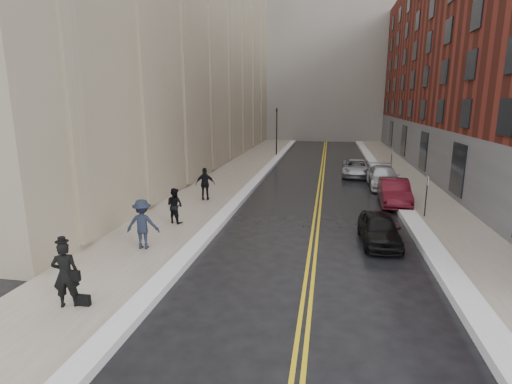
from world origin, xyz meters
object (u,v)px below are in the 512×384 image
at_px(pedestrian_main, 65,274).
at_px(pedestrian_b, 143,224).
at_px(car_black, 379,229).
at_px(pedestrian_a, 175,205).
at_px(car_maroon, 394,192).
at_px(pedestrian_c, 205,184).
at_px(car_silver_near, 383,177).
at_px(car_silver_far, 356,168).

xyz_separation_m(pedestrian_main, pedestrian_b, (0.04, 4.71, 0.02)).
height_order(car_black, pedestrian_a, pedestrian_a).
bearing_deg(pedestrian_a, pedestrian_b, 110.25).
relative_size(car_maroon, pedestrian_b, 2.25).
xyz_separation_m(car_maroon, pedestrian_c, (-10.91, -1.44, 0.37)).
xyz_separation_m(car_silver_near, pedestrian_c, (-10.91, -6.37, 0.39)).
relative_size(car_maroon, pedestrian_c, 2.33).
bearing_deg(car_black, car_maroon, 74.32).
distance_m(car_silver_far, pedestrian_a, 17.77).
xyz_separation_m(car_maroon, pedestrian_b, (-10.93, -9.56, 0.41)).
relative_size(car_black, pedestrian_main, 1.96).
xyz_separation_m(pedestrian_b, pedestrian_c, (0.02, 8.12, -0.03)).
distance_m(car_black, pedestrian_main, 11.94).
distance_m(car_maroon, car_silver_far, 9.14).
bearing_deg(pedestrian_a, pedestrian_main, 109.54).
distance_m(pedestrian_a, pedestrian_b, 3.47).
bearing_deg(pedestrian_c, pedestrian_a, 76.04).
distance_m(pedestrian_a, pedestrian_c, 4.66).
xyz_separation_m(car_silver_far, pedestrian_main, (-9.37, -23.27, 0.46)).
xyz_separation_m(car_black, car_maroon, (1.60, 6.89, 0.09)).
distance_m(car_silver_far, pedestrian_b, 20.78).
distance_m(pedestrian_b, pedestrian_c, 8.12).
distance_m(pedestrian_main, pedestrian_a, 8.17).
bearing_deg(pedestrian_main, car_silver_near, -142.03).
distance_m(pedestrian_main, pedestrian_b, 4.71).
bearing_deg(car_silver_far, car_black, -87.70).
relative_size(car_maroon, car_silver_far, 0.94).
relative_size(car_maroon, car_silver_near, 0.91).
bearing_deg(pedestrian_main, pedestrian_c, -112.55).
relative_size(car_black, car_maroon, 0.85).
relative_size(car_silver_near, pedestrian_main, 2.54).
height_order(car_black, pedestrian_c, pedestrian_c).
height_order(pedestrian_main, pedestrian_c, pedestrian_main).
distance_m(car_black, pedestrian_b, 9.72).
relative_size(pedestrian_main, pedestrian_c, 1.01).
bearing_deg(car_silver_near, car_silver_far, 111.32).
relative_size(car_silver_near, pedestrian_b, 2.48).
height_order(car_black, pedestrian_main, pedestrian_main).
xyz_separation_m(car_silver_near, pedestrian_main, (-10.97, -19.20, 0.40)).
bearing_deg(pedestrian_c, pedestrian_b, 76.65).
relative_size(car_black, pedestrian_c, 1.98).
xyz_separation_m(car_black, car_silver_near, (1.60, 11.82, 0.07)).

